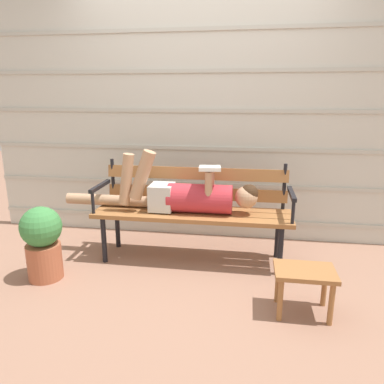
# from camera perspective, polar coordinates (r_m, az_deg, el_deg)

# --- Properties ---
(ground_plane) EXTENTS (12.00, 12.00, 0.00)m
(ground_plane) POSITION_cam_1_polar(r_m,az_deg,el_deg) (3.25, -0.33, -11.31)
(ground_plane) COLOR #936B56
(house_siding) EXTENTS (4.43, 0.08, 2.58)m
(house_siding) POSITION_cam_1_polar(r_m,az_deg,el_deg) (3.67, 1.59, 12.62)
(house_siding) COLOR beige
(house_siding) RESTS_ON ground
(park_bench) EXTENTS (1.72, 0.45, 0.86)m
(park_bench) POSITION_cam_1_polar(r_m,az_deg,el_deg) (3.24, 0.18, -2.05)
(park_bench) COLOR #9E6638
(park_bench) RESTS_ON ground
(reclining_person) EXTENTS (1.74, 0.27, 0.55)m
(reclining_person) POSITION_cam_1_polar(r_m,az_deg,el_deg) (3.15, -1.31, -0.42)
(reclining_person) COLOR #B72D38
(footstool) EXTENTS (0.40, 0.28, 0.32)m
(footstool) POSITION_cam_1_polar(r_m,az_deg,el_deg) (2.61, 17.15, -12.75)
(footstool) COLOR #9E6638
(footstool) RESTS_ON ground
(potted_plant) EXTENTS (0.32, 0.32, 0.60)m
(potted_plant) POSITION_cam_1_polar(r_m,az_deg,el_deg) (3.14, -22.33, -7.03)
(potted_plant) COLOR #AD5B3D
(potted_plant) RESTS_ON ground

